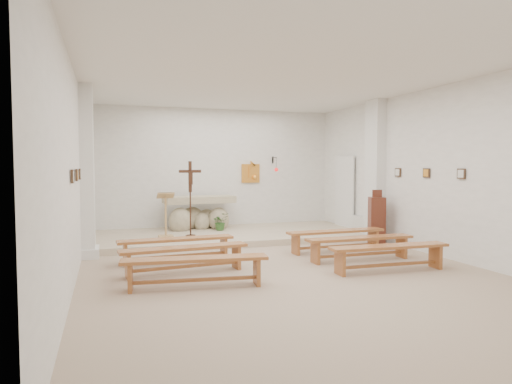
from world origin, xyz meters
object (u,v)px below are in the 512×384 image
object	(u,v)px
crucifix_stand	(190,193)
bench_left_second	(185,253)
bench_left_front	(176,244)
bench_right_front	(336,236)
bench_left_third	(195,265)
altar	(198,215)
bench_right_second	(360,243)
lectern	(166,214)
donation_pedestal	(377,220)
bench_right_third	(389,252)

from	to	relation	value
crucifix_stand	bench_left_second	world-z (taller)	crucifix_stand
crucifix_stand	bench_left_front	distance (m)	2.45
bench_left_front	bench_left_second	bearing A→B (deg)	-92.81
bench_right_front	bench_left_third	world-z (taller)	same
altar	bench_right_second	distance (m)	5.03
lectern	bench_left_third	distance (m)	4.24
lectern	crucifix_stand	xyz separation A→B (m)	(0.59, -0.06, 0.51)
donation_pedestal	bench_right_second	bearing A→B (deg)	-113.79
lectern	donation_pedestal	bearing A→B (deg)	-19.87
donation_pedestal	bench_left_third	bearing A→B (deg)	-134.38
bench_left_front	bench_right_front	size ratio (longest dim) A/B	1.00
bench_right_front	bench_right_second	xyz separation A→B (m)	(0.00, -0.99, 0.00)
altar	bench_left_third	size ratio (longest dim) A/B	0.87
donation_pedestal	bench_left_second	distance (m)	5.07
lectern	bench_left_front	bearing A→B (deg)	-91.97
altar	bench_left_second	distance (m)	4.58
bench_right_front	bench_right_second	bearing A→B (deg)	-91.51
bench_left_third	bench_right_front	bearing A→B (deg)	36.55
bench_left_second	crucifix_stand	bearing A→B (deg)	72.86
bench_right_third	bench_left_front	bearing A→B (deg)	152.26
bench_right_second	bench_right_third	size ratio (longest dim) A/B	1.00
bench_left_second	bench_right_second	distance (m)	3.47
bench_right_third	bench_right_front	bearing A→B (deg)	91.96
bench_right_second	crucifix_stand	bearing A→B (deg)	131.96
crucifix_stand	bench_left_third	xyz separation A→B (m)	(-0.67, -4.17, -0.86)
bench_right_second	bench_right_front	bearing A→B (deg)	90.59
altar	bench_left_second	size ratio (longest dim) A/B	0.87
lectern	bench_right_front	size ratio (longest dim) A/B	0.50
bench_left_second	donation_pedestal	bearing A→B (deg)	12.16
bench_right_second	bench_left_third	bearing A→B (deg)	-163.49
bench_left_front	bench_right_front	world-z (taller)	same
bench_left_front	crucifix_stand	bearing A→B (deg)	70.23
bench_right_front	bench_right_third	xyz separation A→B (m)	(0.00, -1.98, 0.00)
altar	bench_left_front	size ratio (longest dim) A/B	0.87
donation_pedestal	bench_left_third	world-z (taller)	donation_pedestal
bench_left_second	bench_right_third	xyz separation A→B (m)	(3.47, -0.99, 0.00)
crucifix_stand	bench_left_third	distance (m)	4.31
bench_right_second	lectern	bearing A→B (deg)	136.90
donation_pedestal	bench_left_front	world-z (taller)	donation_pedestal
altar	crucifix_stand	xyz separation A→B (m)	(-0.44, -1.26, 0.68)
altar	bench_left_front	distance (m)	3.63
bench_left_third	crucifix_stand	bearing A→B (deg)	87.75
donation_pedestal	bench_left_third	xyz separation A→B (m)	(-4.83, -2.51, -0.22)
crucifix_stand	bench_right_second	xyz separation A→B (m)	(2.80, -3.18, -0.86)
lectern	bench_right_second	world-z (taller)	lectern
altar	bench_left_third	bearing A→B (deg)	-106.06
bench_right_front	bench_right_second	size ratio (longest dim) A/B	1.00
lectern	bench_left_front	size ratio (longest dim) A/B	0.50
donation_pedestal	bench_right_third	bearing A→B (deg)	-100.39
donation_pedestal	bench_left_third	size ratio (longest dim) A/B	0.58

